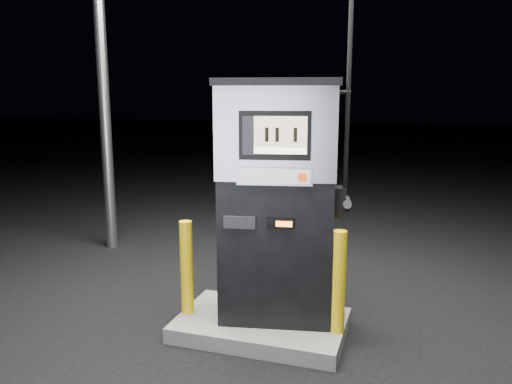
% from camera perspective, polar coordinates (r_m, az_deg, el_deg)
% --- Properties ---
extents(ground, '(80.00, 80.00, 0.00)m').
position_cam_1_polar(ground, '(5.05, 0.62, -15.75)').
color(ground, black).
rests_on(ground, ground).
extents(pump_island, '(1.60, 1.00, 0.15)m').
position_cam_1_polar(pump_island, '(5.01, 0.62, -14.98)').
color(pump_island, '#60605C').
rests_on(pump_island, ground).
extents(fuel_dispenser, '(1.30, 0.87, 4.70)m').
position_cam_1_polar(fuel_dispenser, '(4.67, 2.48, -0.85)').
color(fuel_dispenser, black).
rests_on(fuel_dispenser, pump_island).
extents(bollard_left, '(0.15, 0.15, 0.93)m').
position_cam_1_polar(bollard_left, '(4.98, -7.93, -8.53)').
color(bollard_left, yellow).
rests_on(bollard_left, pump_island).
extents(bollard_right, '(0.16, 0.16, 0.95)m').
position_cam_1_polar(bollard_right, '(4.60, 9.41, -10.13)').
color(bollard_right, yellow).
rests_on(bollard_right, pump_island).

